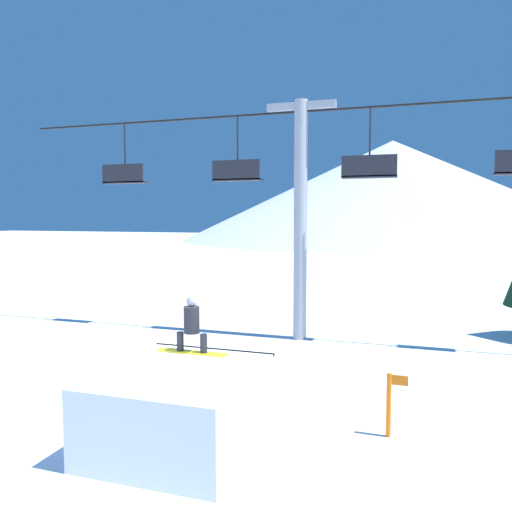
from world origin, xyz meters
TOP-DOWN VIEW (x-y plane):
  - ground_plane at (0.00, 0.00)m, footprint 220.00×220.00m
  - mountain_ridge at (0.00, 86.39)m, footprint 75.92×75.92m
  - snow_ramp at (0.59, -0.03)m, footprint 2.78×3.22m
  - snowboarder at (0.30, 1.06)m, footprint 1.56×0.33m
  - chairlift at (0.86, 8.72)m, footprint 21.98×0.46m
  - trail_marker at (4.35, 1.55)m, footprint 0.41×0.10m

SIDE VIEW (x-z plane):
  - ground_plane at x=0.00m, z-range 0.00..0.00m
  - trail_marker at x=4.35m, z-range 0.05..1.34m
  - snow_ramp at x=0.59m, z-range 0.00..1.47m
  - snowboarder at x=0.30m, z-range 1.45..2.66m
  - chairlift at x=0.86m, z-range 0.83..9.17m
  - mountain_ridge at x=0.00m, z-range 0.00..17.98m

